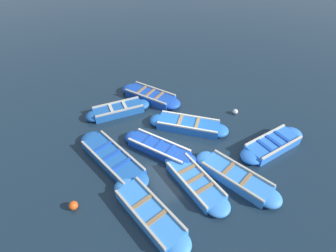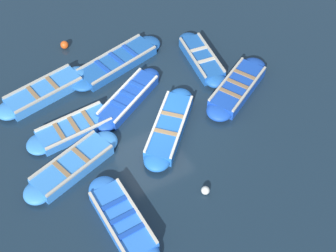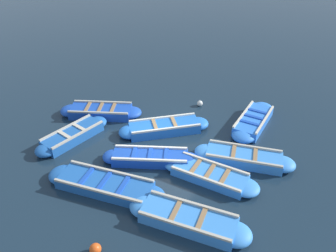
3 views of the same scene
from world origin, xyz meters
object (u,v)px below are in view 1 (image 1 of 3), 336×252
object	(u,v)px
boat_far_corner	(118,110)
boat_alongside	(273,145)
buoy_orange_near	(235,112)
boat_outer_left	(195,181)
boat_near_quay	(159,148)
boat_centre	(112,158)
buoy_yellow_far	(73,206)
boat_stern_in	(150,213)
boat_outer_right	(188,125)
boat_mid_row	(150,96)
boat_end_of_row	(236,177)

from	to	relation	value
boat_far_corner	boat_alongside	bearing A→B (deg)	-49.88
boat_alongside	buoy_orange_near	world-z (taller)	boat_alongside
boat_outer_left	boat_alongside	xyz separation A→B (m)	(3.87, -0.10, 0.04)
boat_near_quay	boat_far_corner	xyz separation A→B (m)	(-0.46, 3.29, 0.02)
boat_outer_left	boat_centre	distance (m)	3.40
boat_outer_left	buoy_yellow_far	bearing A→B (deg)	163.14
boat_stern_in	boat_outer_right	distance (m)	4.70
boat_alongside	boat_far_corner	bearing A→B (deg)	130.12
buoy_orange_near	boat_mid_row	bearing A→B (deg)	132.96
buoy_orange_near	buoy_yellow_far	xyz separation A→B (m)	(-8.25, -1.25, 0.03)
boat_centre	boat_mid_row	bearing A→B (deg)	43.27
boat_stern_in	boat_far_corner	world-z (taller)	boat_far_corner
boat_centre	boat_alongside	distance (m)	6.64
boat_far_corner	boat_stern_in	bearing A→B (deg)	-102.26
boat_end_of_row	boat_alongside	xyz separation A→B (m)	(2.47, 0.54, 0.01)
boat_end_of_row	boat_outer_right	world-z (taller)	boat_outer_right
boat_end_of_row	buoy_orange_near	size ratio (longest dim) A/B	13.84
boat_stern_in	boat_outer_left	bearing A→B (deg)	8.94
boat_stern_in	boat_end_of_row	bearing A→B (deg)	-5.21
boat_near_quay	buoy_yellow_far	xyz separation A→B (m)	(-3.79, -0.90, -0.02)
boat_alongside	boat_outer_left	bearing A→B (deg)	178.55
boat_far_corner	buoy_orange_near	world-z (taller)	boat_far_corner
boat_far_corner	boat_outer_right	bearing A→B (deg)	-49.37
boat_stern_in	boat_alongside	world-z (taller)	boat_alongside
boat_alongside	boat_outer_right	xyz separation A→B (m)	(-2.35, 2.84, -0.00)
boat_outer_right	boat_near_quay	bearing A→B (deg)	-162.27
boat_end_of_row	buoy_yellow_far	xyz separation A→B (m)	(-5.52, 1.88, -0.03)
boat_stern_in	buoy_orange_near	size ratio (longest dim) A/B	14.19
boat_outer_right	boat_stern_in	bearing A→B (deg)	-139.38
boat_centre	boat_near_quay	size ratio (longest dim) A/B	1.24
boat_outer_left	boat_outer_right	xyz separation A→B (m)	(1.53, 2.74, 0.04)
boat_alongside	buoy_orange_near	xyz separation A→B (m)	(0.26, 2.60, -0.07)
boat_outer_left	boat_near_quay	xyz separation A→B (m)	(-0.32, 2.15, 0.02)
buoy_orange_near	boat_far_corner	bearing A→B (deg)	149.21
boat_centre	boat_alongside	world-z (taller)	boat_alongside
boat_stern_in	boat_mid_row	world-z (taller)	boat_mid_row
boat_end_of_row	boat_centre	xyz separation A→B (m)	(-3.60, 3.23, -0.02)
boat_stern_in	buoy_yellow_far	world-z (taller)	boat_stern_in
boat_end_of_row	boat_mid_row	size ratio (longest dim) A/B	1.01
boat_mid_row	boat_stern_in	bearing A→B (deg)	-117.62
boat_alongside	boat_mid_row	world-z (taller)	boat_mid_row
boat_centre	boat_far_corner	distance (m)	3.17
buoy_yellow_far	boat_mid_row	bearing A→B (deg)	40.55
boat_end_of_row	boat_near_quay	distance (m)	3.27
boat_centre	buoy_yellow_far	world-z (taller)	boat_centre
boat_near_quay	boat_stern_in	bearing A→B (deg)	-124.79
boat_end_of_row	boat_stern_in	size ratio (longest dim) A/B	0.98
boat_outer_right	buoy_yellow_far	size ratio (longest dim) A/B	10.26
boat_end_of_row	boat_mid_row	distance (m)	6.37
boat_outer_left	boat_outer_right	size ratio (longest dim) A/B	1.06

